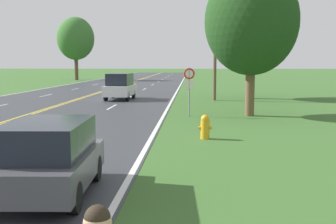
# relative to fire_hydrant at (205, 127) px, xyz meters

# --- Properties ---
(fire_hydrant) EXTENTS (0.49, 0.33, 0.89)m
(fire_hydrant) POSITION_rel_fire_hydrant_xyz_m (0.00, 0.00, 0.00)
(fire_hydrant) COLOR gold
(fire_hydrant) RESTS_ON ground
(traffic_sign) EXTENTS (0.60, 0.10, 2.51)m
(traffic_sign) POSITION_rel_fire_hydrant_xyz_m (-0.64, 6.39, 1.44)
(traffic_sign) COLOR gray
(traffic_sign) RESTS_ON ground
(utility_pole_midground) EXTENTS (1.80, 0.24, 9.53)m
(utility_pole_midground) POSITION_rel_fire_hydrant_xyz_m (1.16, 15.98, 4.47)
(utility_pole_midground) COLOR brown
(utility_pole_midground) RESTS_ON ground
(tree_left_verge) EXTENTS (4.79, 4.79, 7.63)m
(tree_left_verge) POSITION_rel_fire_hydrant_xyz_m (2.52, 6.90, 4.40)
(tree_left_verge) COLOR brown
(tree_left_verge) RESTS_ON ground
(tree_behind_sign) EXTENTS (5.92, 5.92, 10.04)m
(tree_behind_sign) POSITION_rel_fire_hydrant_xyz_m (-19.14, 51.88, 6.15)
(tree_behind_sign) COLOR brown
(tree_behind_sign) RESTS_ON ground
(tree_mid_treeline) EXTENTS (6.21, 6.21, 9.77)m
(tree_mid_treeline) POSITION_rel_fire_hydrant_xyz_m (3.99, 17.81, 5.73)
(tree_mid_treeline) COLOR brown
(tree_mid_treeline) RESTS_ON ground
(car_dark_grey_hatchback_approaching) EXTENTS (1.95, 3.59, 1.55)m
(car_dark_grey_hatchback_approaching) POSITION_rel_fire_hydrant_xyz_m (-3.47, -6.78, 0.36)
(car_dark_grey_hatchback_approaching) COLOR black
(car_dark_grey_hatchback_approaching) RESTS_ON ground
(car_white_suv_mid_near) EXTENTS (1.92, 4.21, 1.98)m
(car_white_suv_mid_near) POSITION_rel_fire_hydrant_xyz_m (-5.91, 16.19, 0.58)
(car_white_suv_mid_near) COLOR black
(car_white_suv_mid_near) RESTS_ON ground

